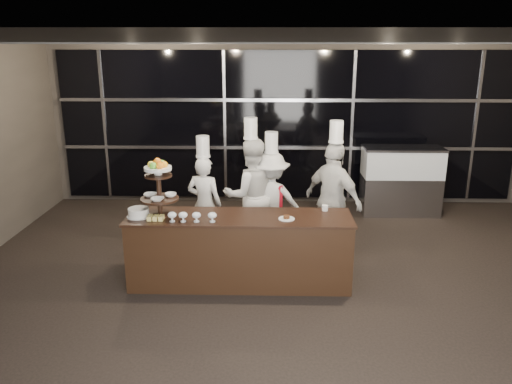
{
  "coord_description": "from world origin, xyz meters",
  "views": [
    {
      "loc": [
        -0.36,
        -4.49,
        3.0
      ],
      "look_at": [
        -0.52,
        1.73,
        1.15
      ],
      "focal_mm": 35.0,
      "sensor_mm": 36.0,
      "label": 1
    }
  ],
  "objects_px": {
    "chef_d": "(333,199)",
    "chef_c": "(271,200)",
    "buffet_counter": "(240,250)",
    "display_case": "(401,177)",
    "display_stand": "(159,184)",
    "chef_a": "(205,202)",
    "layer_cake": "(139,213)",
    "chef_b": "(251,194)"
  },
  "relations": [
    {
      "from": "chef_d",
      "to": "chef_c",
      "type": "bearing_deg",
      "value": 163.94
    },
    {
      "from": "buffet_counter",
      "to": "chef_d",
      "type": "height_order",
      "value": "chef_d"
    },
    {
      "from": "buffet_counter",
      "to": "display_case",
      "type": "relative_size",
      "value": 2.02
    },
    {
      "from": "display_stand",
      "to": "chef_d",
      "type": "distance_m",
      "value": 2.52
    },
    {
      "from": "chef_a",
      "to": "chef_d",
      "type": "bearing_deg",
      "value": -3.92
    },
    {
      "from": "buffet_counter",
      "to": "layer_cake",
      "type": "distance_m",
      "value": 1.36
    },
    {
      "from": "buffet_counter",
      "to": "chef_b",
      "type": "xyz_separation_m",
      "value": [
        0.1,
        1.15,
        0.4
      ]
    },
    {
      "from": "display_stand",
      "to": "layer_cake",
      "type": "distance_m",
      "value": 0.45
    },
    {
      "from": "layer_cake",
      "to": "display_case",
      "type": "height_order",
      "value": "display_case"
    },
    {
      "from": "chef_c",
      "to": "chef_d",
      "type": "bearing_deg",
      "value": -16.06
    },
    {
      "from": "display_stand",
      "to": "layer_cake",
      "type": "height_order",
      "value": "display_stand"
    },
    {
      "from": "display_case",
      "to": "chef_a",
      "type": "height_order",
      "value": "chef_a"
    },
    {
      "from": "display_case",
      "to": "chef_b",
      "type": "relative_size",
      "value": 0.7
    },
    {
      "from": "display_case",
      "to": "chef_c",
      "type": "bearing_deg",
      "value": -144.54
    },
    {
      "from": "layer_cake",
      "to": "chef_b",
      "type": "relative_size",
      "value": 0.15
    },
    {
      "from": "display_stand",
      "to": "chef_d",
      "type": "bearing_deg",
      "value": 22.09
    },
    {
      "from": "chef_d",
      "to": "display_stand",
      "type": "bearing_deg",
      "value": -157.91
    },
    {
      "from": "chef_a",
      "to": "chef_b",
      "type": "distance_m",
      "value": 0.69
    },
    {
      "from": "chef_d",
      "to": "display_case",
      "type": "bearing_deg",
      "value": 52.87
    },
    {
      "from": "chef_b",
      "to": "chef_c",
      "type": "height_order",
      "value": "chef_b"
    },
    {
      "from": "chef_c",
      "to": "chef_b",
      "type": "bearing_deg",
      "value": -172.44
    },
    {
      "from": "display_stand",
      "to": "display_case",
      "type": "xyz_separation_m",
      "value": [
        3.76,
        2.87,
        -0.65
      ]
    },
    {
      "from": "display_case",
      "to": "chef_b",
      "type": "bearing_deg",
      "value": -147.08
    },
    {
      "from": "layer_cake",
      "to": "display_case",
      "type": "relative_size",
      "value": 0.21
    },
    {
      "from": "buffet_counter",
      "to": "chef_b",
      "type": "height_order",
      "value": "chef_b"
    },
    {
      "from": "display_stand",
      "to": "chef_a",
      "type": "bearing_deg",
      "value": 68.35
    },
    {
      "from": "display_stand",
      "to": "display_case",
      "type": "height_order",
      "value": "display_stand"
    },
    {
      "from": "chef_b",
      "to": "chef_d",
      "type": "height_order",
      "value": "chef_b"
    },
    {
      "from": "buffet_counter",
      "to": "chef_d",
      "type": "xyz_separation_m",
      "value": [
        1.29,
        0.93,
        0.4
      ]
    },
    {
      "from": "chef_a",
      "to": "chef_c",
      "type": "xyz_separation_m",
      "value": [
        0.98,
        0.13,
        -0.0
      ]
    },
    {
      "from": "chef_a",
      "to": "chef_b",
      "type": "bearing_deg",
      "value": 7.5
    },
    {
      "from": "layer_cake",
      "to": "chef_d",
      "type": "relative_size",
      "value": 0.15
    },
    {
      "from": "chef_b",
      "to": "chef_d",
      "type": "xyz_separation_m",
      "value": [
        1.19,
        -0.22,
        0.0
      ]
    },
    {
      "from": "buffet_counter",
      "to": "chef_a",
      "type": "bearing_deg",
      "value": 118.7
    },
    {
      "from": "chef_c",
      "to": "chef_a",
      "type": "bearing_deg",
      "value": -172.49
    },
    {
      "from": "chef_b",
      "to": "chef_a",
      "type": "bearing_deg",
      "value": -172.5
    },
    {
      "from": "chef_a",
      "to": "layer_cake",
      "type": "bearing_deg",
      "value": -121.65
    },
    {
      "from": "chef_d",
      "to": "chef_b",
      "type": "bearing_deg",
      "value": 169.63
    },
    {
      "from": "layer_cake",
      "to": "chef_b",
      "type": "distance_m",
      "value": 1.82
    },
    {
      "from": "display_stand",
      "to": "chef_b",
      "type": "xyz_separation_m",
      "value": [
        1.1,
        1.15,
        -0.48
      ]
    },
    {
      "from": "buffet_counter",
      "to": "display_stand",
      "type": "bearing_deg",
      "value": -179.99
    },
    {
      "from": "buffet_counter",
      "to": "display_case",
      "type": "xyz_separation_m",
      "value": [
        2.76,
        2.87,
        0.22
      ]
    }
  ]
}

